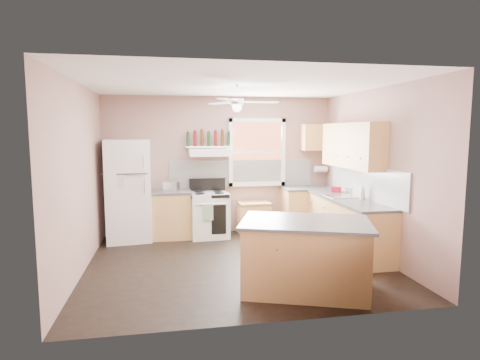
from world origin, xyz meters
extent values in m
plane|color=black|center=(0.00, 0.00, 0.00)|extent=(4.50, 4.50, 0.00)
plane|color=white|center=(0.00, 0.00, 2.70)|extent=(4.50, 4.50, 0.00)
cube|color=#936E65|center=(0.00, 2.02, 1.35)|extent=(4.50, 0.05, 2.70)
cube|color=#936E65|center=(2.27, 0.00, 1.35)|extent=(0.05, 4.00, 2.70)
cube|color=#936E65|center=(-2.27, 0.00, 1.35)|extent=(0.05, 4.00, 2.70)
cube|color=white|center=(0.45, 1.99, 1.18)|extent=(2.90, 0.03, 0.55)
cube|color=white|center=(2.23, 0.30, 1.18)|extent=(0.03, 2.60, 0.55)
cube|color=brown|center=(0.75, 1.98, 1.60)|extent=(1.00, 0.02, 1.20)
cube|color=white|center=(0.75, 1.96, 1.60)|extent=(1.16, 0.07, 1.36)
cube|color=white|center=(-1.77, 1.66, 0.93)|extent=(0.88, 0.86, 1.87)
cube|color=tan|center=(-1.06, 1.70, 0.43)|extent=(0.90, 0.60, 0.86)
cube|color=#444447|center=(-1.06, 1.70, 0.88)|extent=(0.92, 0.62, 0.04)
cube|color=silver|center=(-0.97, 1.68, 0.99)|extent=(0.32, 0.26, 0.18)
cube|color=white|center=(-0.26, 1.61, 0.43)|extent=(0.74, 0.68, 0.86)
cube|color=white|center=(-0.23, 1.75, 1.62)|extent=(0.78, 0.50, 0.14)
cube|color=white|center=(-0.23, 1.87, 1.72)|extent=(0.90, 0.26, 0.03)
cube|color=tan|center=(0.65, 1.75, 0.31)|extent=(0.63, 0.43, 0.62)
cube|color=tan|center=(1.75, 1.70, 0.43)|extent=(1.00, 0.60, 0.86)
cube|color=tan|center=(1.95, 0.30, 0.43)|extent=(0.60, 2.20, 0.86)
cube|color=#444447|center=(1.75, 1.70, 0.88)|extent=(1.02, 0.62, 0.04)
cube|color=#444447|center=(1.94, 0.30, 0.88)|extent=(0.62, 2.22, 0.04)
cube|color=silver|center=(1.94, 0.50, 0.90)|extent=(0.55, 0.45, 0.03)
cylinder|color=silver|center=(2.10, 0.50, 0.97)|extent=(0.03, 0.03, 0.14)
cube|color=tan|center=(2.08, 0.50, 1.78)|extent=(0.33, 1.80, 0.76)
cube|color=tan|center=(1.95, 1.83, 1.90)|extent=(0.60, 0.33, 0.52)
cylinder|color=white|center=(2.07, 1.86, 1.25)|extent=(0.26, 0.12, 0.12)
cube|color=tan|center=(0.66, -1.21, 0.43)|extent=(1.74, 1.40, 0.86)
cube|color=#444447|center=(0.66, -1.21, 0.88)|extent=(1.85, 1.52, 0.04)
cylinder|color=white|center=(0.00, 0.00, 2.45)|extent=(0.20, 0.20, 0.08)
imported|color=silver|center=(2.13, 0.16, 1.02)|extent=(0.13, 0.13, 0.25)
cube|color=red|center=(2.04, 1.00, 0.95)|extent=(0.21, 0.18, 0.10)
cylinder|color=#143819|center=(-0.63, 1.87, 1.87)|extent=(0.06, 0.06, 0.27)
cylinder|color=#590F0F|center=(-0.50, 1.87, 1.88)|extent=(0.06, 0.06, 0.29)
cylinder|color=#3F230F|center=(-0.36, 1.87, 1.89)|extent=(0.06, 0.06, 0.31)
cylinder|color=#143819|center=(-0.23, 1.87, 1.87)|extent=(0.06, 0.06, 0.27)
cylinder|color=#590F0F|center=(-0.10, 1.87, 1.88)|extent=(0.06, 0.06, 0.29)
cylinder|color=#3F230F|center=(0.04, 1.87, 1.89)|extent=(0.06, 0.06, 0.31)
cylinder|color=#143819|center=(0.17, 1.87, 1.87)|extent=(0.06, 0.06, 0.27)
camera|label=1|loc=(-1.02, -5.91, 2.01)|focal=30.00mm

